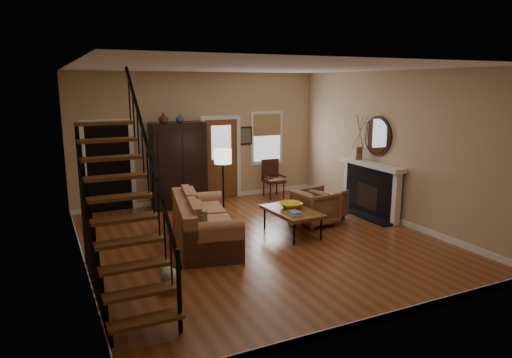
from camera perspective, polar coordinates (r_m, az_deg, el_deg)
name	(u,v)px	position (r m, az deg, el deg)	size (l,w,h in m)	color
room	(208,154)	(10.08, -6.00, 3.15)	(7.00, 7.33, 3.30)	brown
staircase	(121,188)	(6.56, -16.52, -1.14)	(0.94, 2.80, 3.20)	brown
fireplace	(372,184)	(10.89, 14.30, -0.61)	(0.33, 1.95, 2.30)	black
armoire	(178,165)	(11.37, -9.67, 1.72)	(1.30, 0.60, 2.10)	black
vase_a	(163,118)	(11.04, -11.50, 7.49)	(0.24, 0.24, 0.25)	#4C2619
vase_b	(180,118)	(11.15, -9.48, 7.51)	(0.20, 0.20, 0.21)	#334C60
sofa	(205,222)	(8.74, -6.44, -5.38)	(1.02, 2.37, 0.88)	#A76E4C
coffee_table	(292,222)	(9.34, 4.49, -5.39)	(0.78, 1.34, 0.51)	brown
bowl	(290,205)	(9.40, 4.33, -3.29)	(0.46, 0.46, 0.11)	yellow
books	(294,213)	(8.95, 4.82, -4.24)	(0.25, 0.33, 0.06)	beige
armchair_left	(316,207)	(10.01, 7.45, -3.53)	(0.81, 0.84, 0.76)	brown
armchair_right	(326,204)	(10.45, 8.71, -3.08)	(0.75, 0.77, 0.70)	brown
floor_lamp	(223,186)	(10.01, -4.11, -0.89)	(0.37, 0.37, 1.63)	black
side_chair	(274,179)	(12.23, 2.24, 0.01)	(0.54, 0.54, 1.02)	#341B10
dog	(170,279)	(7.04, -10.67, -12.17)	(0.28, 0.48, 0.35)	#CDAF8C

